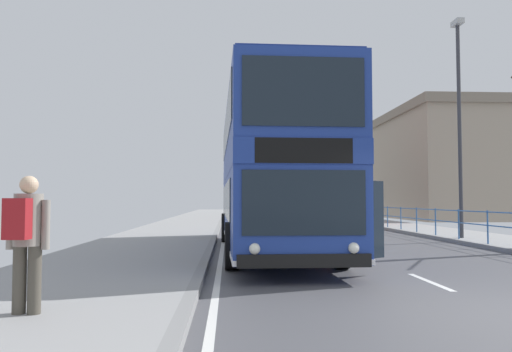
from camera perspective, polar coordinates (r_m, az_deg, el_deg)
The scene contains 7 objects.
ground at distance 7.38m, azimuth 21.81°, elevation -14.15°, with size 15.80×140.00×0.20m.
double_decker_bus_main at distance 14.56m, azimuth 1.60°, elevation 0.26°, with size 3.46×11.61×4.38m.
background_bus_far_lane at distance 33.40m, azimuth 8.48°, elevation -2.55°, with size 2.79×9.73×3.00m.
pedestrian_railing_far_kerb at distance 19.27m, azimuth 22.14°, elevation -4.56°, with size 0.05×28.05×1.06m.
pedestrian_with_backpack at distance 6.70m, azimuth -24.75°, elevation -5.96°, with size 0.55×0.55×1.68m.
street_lamp_far_side at distance 20.18m, azimuth 22.20°, elevation 6.86°, with size 0.28×0.60×8.15m.
background_building_00 at distance 44.79m, azimuth 22.43°, elevation 1.29°, with size 11.53×13.80×9.05m.
Camera 1 is at (-3.74, -6.58, 1.51)m, focal length 35.01 mm.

